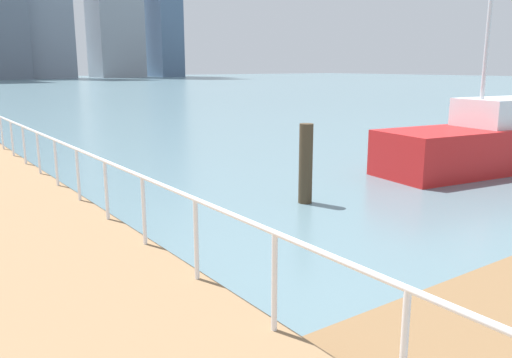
# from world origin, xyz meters

# --- Properties ---
(ground_plane) EXTENTS (300.00, 300.00, 0.00)m
(ground_plane) POSITION_xyz_m (0.00, 20.00, 0.00)
(ground_plane) COLOR slate
(boardwalk_railing) EXTENTS (0.06, 30.88, 1.08)m
(boardwalk_railing) POSITION_xyz_m (-3.15, 10.49, 1.24)
(boardwalk_railing) COLOR white
(boardwalk_railing) RESTS_ON boardwalk
(dock_piling_0) EXTENTS (0.31, 0.31, 1.81)m
(dock_piling_0) POSITION_xyz_m (1.43, 12.91, 0.90)
(dock_piling_0) COLOR #473826
(dock_piling_0) RESTS_ON ground_plane
(moored_boat_0) EXTENTS (6.68, 3.00, 8.20)m
(moored_boat_0) POSITION_xyz_m (8.19, 12.77, 0.85)
(moored_boat_0) COLOR red
(moored_boat_0) RESTS_ON ground_plane
(moored_boat_1) EXTENTS (7.21, 2.56, 1.57)m
(moored_boat_1) POSITION_xyz_m (14.57, 15.57, 0.58)
(moored_boat_1) COLOR white
(moored_boat_1) RESTS_ON ground_plane
(skyline_tower_4) EXTENTS (11.49, 9.56, 29.50)m
(skyline_tower_4) POSITION_xyz_m (17.47, 137.16, 14.75)
(skyline_tower_4) COLOR slate
(skyline_tower_4) RESTS_ON ground_plane
(skyline_tower_7) EXTENTS (7.35, 12.63, 40.10)m
(skyline_tower_7) POSITION_xyz_m (60.91, 143.66, 20.05)
(skyline_tower_7) COLOR slate
(skyline_tower_7) RESTS_ON ground_plane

